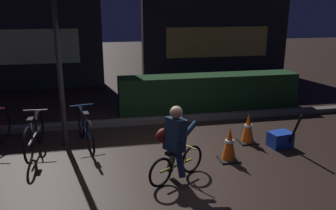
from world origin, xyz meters
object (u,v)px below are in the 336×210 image
at_px(street_post, 60,76).
at_px(parked_bike_center_left, 85,129).
at_px(parked_bike_left_mid, 34,135).
at_px(blue_crate, 280,139).
at_px(traffic_cone_far, 248,128).
at_px(cyclist, 175,143).
at_px(traffic_cone_near, 229,144).
at_px(closed_umbrella, 294,132).

relative_size(street_post, parked_bike_center_left, 1.70).
distance_m(parked_bike_left_mid, blue_crate, 4.79).
xyz_separation_m(street_post, traffic_cone_far, (3.66, -0.56, -1.12)).
xyz_separation_m(street_post, cyclist, (1.85, -1.83, -0.79)).
distance_m(traffic_cone_far, blue_crate, 0.66).
xyz_separation_m(parked_bike_left_mid, traffic_cone_near, (3.51, -1.07, -0.04)).
relative_size(parked_bike_left_mid, traffic_cone_near, 2.62).
distance_m(cyclist, closed_umbrella, 2.58).
bearing_deg(blue_crate, street_post, 167.91).
distance_m(blue_crate, closed_umbrella, 0.37).
height_order(traffic_cone_near, cyclist, cyclist).
xyz_separation_m(parked_bike_center_left, traffic_cone_far, (3.25, -0.45, -0.06)).
bearing_deg(street_post, parked_bike_left_mid, -156.46).
relative_size(blue_crate, closed_umbrella, 0.52).
distance_m(parked_bike_left_mid, cyclist, 2.88).
bearing_deg(street_post, closed_umbrella, -14.86).
bearing_deg(closed_umbrella, parked_bike_left_mid, -102.11).
height_order(street_post, closed_umbrella, street_post).
height_order(street_post, parked_bike_center_left, street_post).
distance_m(parked_bike_center_left, closed_umbrella, 4.06).
distance_m(traffic_cone_near, cyclist, 1.28).
height_order(street_post, traffic_cone_near, street_post).
xyz_separation_m(parked_bike_center_left, blue_crate, (3.79, -0.79, -0.20)).
bearing_deg(traffic_cone_far, traffic_cone_near, -132.77).
bearing_deg(parked_bike_left_mid, blue_crate, -95.20).
bearing_deg(closed_umbrella, cyclist, -76.25).
bearing_deg(parked_bike_left_mid, traffic_cone_far, -91.70).
xyz_separation_m(street_post, parked_bike_center_left, (0.41, -0.11, -1.06)).
bearing_deg(traffic_cone_near, closed_umbrella, 6.31).
distance_m(street_post, parked_bike_center_left, 1.15).
relative_size(parked_bike_center_left, traffic_cone_near, 2.63).
bearing_deg(parked_bike_center_left, closed_umbrella, -116.66).
bearing_deg(traffic_cone_far, closed_umbrella, -40.85).
bearing_deg(traffic_cone_near, street_post, 156.40).
bearing_deg(street_post, parked_bike_center_left, -15.58).
bearing_deg(parked_bike_center_left, cyclist, -151.75).
bearing_deg(blue_crate, parked_bike_center_left, 168.29).
bearing_deg(traffic_cone_far, parked_bike_left_mid, 175.50).
bearing_deg(cyclist, parked_bike_left_mid, 114.14).
bearing_deg(closed_umbrella, street_post, -106.33).
bearing_deg(parked_bike_left_mid, closed_umbrella, -97.85).
relative_size(street_post, closed_umbrella, 3.34).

